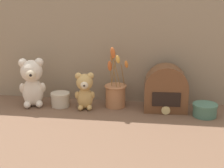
# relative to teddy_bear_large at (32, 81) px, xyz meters

# --- Properties ---
(ground_plane) EXTENTS (4.00, 4.00, 0.00)m
(ground_plane) POSITION_rel_teddy_bear_large_xyz_m (0.41, -0.02, -0.13)
(ground_plane) COLOR brown
(backdrop_wall) EXTENTS (1.53, 0.02, 0.56)m
(backdrop_wall) POSITION_rel_teddy_bear_large_xyz_m (0.41, 0.15, 0.15)
(backdrop_wall) COLOR gray
(backdrop_wall) RESTS_ON ground
(teddy_bear_large) EXTENTS (0.14, 0.13, 0.25)m
(teddy_bear_large) POSITION_rel_teddy_bear_large_xyz_m (0.00, 0.00, 0.00)
(teddy_bear_large) COLOR beige
(teddy_bear_large) RESTS_ON ground
(teddy_bear_medium) EXTENTS (0.10, 0.09, 0.19)m
(teddy_bear_medium) POSITION_rel_teddy_bear_large_xyz_m (0.27, -0.01, -0.03)
(teddy_bear_medium) COLOR tan
(teddy_bear_medium) RESTS_ON ground
(flower_vase) EXTENTS (0.12, 0.12, 0.32)m
(flower_vase) POSITION_rel_teddy_bear_large_xyz_m (0.42, 0.05, -0.05)
(flower_vase) COLOR #AD7047
(flower_vase) RESTS_ON ground
(vintage_radio) EXTENTS (0.21, 0.14, 0.23)m
(vintage_radio) POSITION_rel_teddy_bear_large_xyz_m (0.67, 0.03, -0.03)
(vintage_radio) COLOR brown
(vintage_radio) RESTS_ON ground
(decorative_tin_tall) EXTENTS (0.10, 0.10, 0.07)m
(decorative_tin_tall) POSITION_rel_teddy_bear_large_xyz_m (0.14, 0.01, -0.09)
(decorative_tin_tall) COLOR beige
(decorative_tin_tall) RESTS_ON ground
(decorative_tin_short) EXTENTS (0.12, 0.12, 0.06)m
(decorative_tin_short) POSITION_rel_teddy_bear_large_xyz_m (0.85, -0.03, -0.10)
(decorative_tin_short) COLOR #47705B
(decorative_tin_short) RESTS_ON ground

